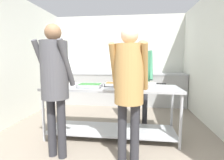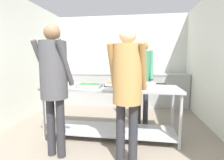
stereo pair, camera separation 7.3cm
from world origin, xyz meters
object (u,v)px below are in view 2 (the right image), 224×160
object	(u,v)px
plate_stack	(73,84)
cook_behind_counter	(143,73)
serving_tray_roast	(118,84)
guest_serving_left	(127,81)
serving_tray_vegetables	(90,86)
sauce_pan	(146,86)
water_bottle	(130,68)
guest_serving_right	(54,77)

from	to	relation	value
plate_stack	cook_behind_counter	world-z (taller)	cook_behind_counter
serving_tray_roast	guest_serving_left	distance (m)	0.86
serving_tray_vegetables	serving_tray_roast	bearing A→B (deg)	24.56
sauce_pan	water_bottle	xyz separation A→B (m)	(-0.36, 2.48, 0.15)
serving_tray_vegetables	guest_serving_left	xyz separation A→B (m)	(0.65, -0.62, 0.17)
plate_stack	water_bottle	bearing A→B (deg)	69.16
plate_stack	guest_serving_left	xyz separation A→B (m)	(0.99, -0.74, 0.17)
guest_serving_right	serving_tray_vegetables	bearing A→B (deg)	62.67
serving_tray_roast	water_bottle	size ratio (longest dim) A/B	1.39
cook_behind_counter	guest_serving_left	bearing A→B (deg)	-98.92
plate_stack	serving_tray_roast	xyz separation A→B (m)	(0.77, 0.08, 0.00)
guest_serving_left	guest_serving_right	xyz separation A→B (m)	(-0.96, 0.02, 0.04)
plate_stack	sauce_pan	size ratio (longest dim) A/B	0.51
guest_serving_right	cook_behind_counter	size ratio (longest dim) A/B	1.04
plate_stack	serving_tray_roast	world-z (taller)	serving_tray_roast
serving_tray_roast	cook_behind_counter	distance (m)	0.71
cook_behind_counter	water_bottle	xyz separation A→B (m)	(-0.33, 1.68, 0.01)
plate_stack	water_bottle	distance (m)	2.46
serving_tray_vegetables	guest_serving_right	xyz separation A→B (m)	(-0.31, -0.60, 0.20)
guest_serving_left	serving_tray_vegetables	bearing A→B (deg)	136.38
sauce_pan	serving_tray_vegetables	bearing A→B (deg)	176.27
sauce_pan	guest_serving_left	distance (m)	0.63
plate_stack	sauce_pan	xyz separation A→B (m)	(1.24, -0.18, 0.03)
serving_tray_roast	guest_serving_left	xyz separation A→B (m)	(0.22, -0.82, 0.17)
water_bottle	cook_behind_counter	bearing A→B (deg)	-79.02
plate_stack	guest_serving_left	world-z (taller)	guest_serving_left
guest_serving_right	guest_serving_left	bearing A→B (deg)	-0.97
sauce_pan	plate_stack	bearing A→B (deg)	171.69
guest_serving_left	water_bottle	xyz separation A→B (m)	(-0.11, 3.04, 0.01)
guest_serving_right	sauce_pan	bearing A→B (deg)	24.21
serving_tray_roast	guest_serving_left	size ratio (longest dim) A/B	0.25
sauce_pan	guest_serving_right	bearing A→B (deg)	-155.79
plate_stack	serving_tray_roast	bearing A→B (deg)	5.65
serving_tray_roast	water_bottle	world-z (taller)	water_bottle
guest_serving_left	serving_tray_roast	bearing A→B (deg)	104.87
plate_stack	guest_serving_left	size ratio (longest dim) A/B	0.13
serving_tray_vegetables	sauce_pan	xyz separation A→B (m)	(0.90, -0.06, 0.03)
plate_stack	sauce_pan	distance (m)	1.25
guest_serving_right	water_bottle	xyz separation A→B (m)	(0.85, 3.02, -0.03)
plate_stack	cook_behind_counter	size ratio (longest dim) A/B	0.13
plate_stack	serving_tray_roast	size ratio (longest dim) A/B	0.54
serving_tray_vegetables	sauce_pan	distance (m)	0.90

